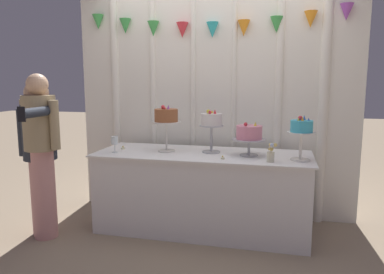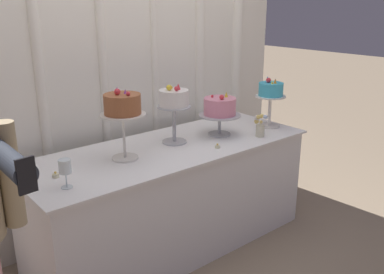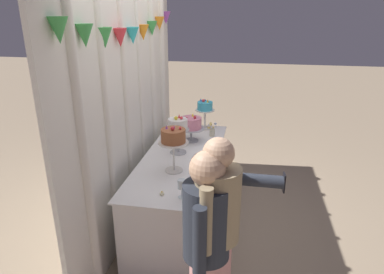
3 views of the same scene
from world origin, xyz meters
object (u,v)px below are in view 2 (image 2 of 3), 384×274
(wine_glass, at_px, (65,167))
(tealight_far_left, at_px, (56,175))
(tealight_near_left, at_px, (217,147))
(cake_display_midleft, at_px, (174,102))
(cake_display_rightmost, at_px, (271,93))
(cake_display_leftmost, at_px, (122,108))
(cake_table, at_px, (171,197))
(flower_vase, at_px, (260,126))
(cake_display_midright, at_px, (220,108))

(wine_glass, distance_m, tealight_far_left, 0.20)
(wine_glass, xyz_separation_m, tealight_near_left, (1.09, -0.05, -0.11))
(cake_display_midleft, relative_size, cake_display_rightmost, 1.07)
(cake_display_leftmost, xyz_separation_m, tealight_far_left, (-0.47, -0.00, -0.33))
(cake_display_midleft, xyz_separation_m, cake_display_rightmost, (0.84, -0.17, -0.02))
(cake_table, distance_m, tealight_far_left, 0.93)
(tealight_near_left, bearing_deg, cake_display_leftmost, 159.19)
(cake_display_rightmost, height_order, tealight_far_left, cake_display_rightmost)
(cake_display_leftmost, relative_size, tealight_near_left, 12.14)
(cake_display_rightmost, distance_m, flower_vase, 0.34)
(wine_glass, height_order, tealight_near_left, wine_glass)
(cake_table, height_order, cake_display_leftmost, cake_display_leftmost)
(cake_display_midright, height_order, wine_glass, cake_display_midright)
(cake_table, bearing_deg, cake_display_midright, -3.01)
(cake_display_midleft, relative_size, flower_vase, 2.46)
(cake_display_midright, xyz_separation_m, tealight_far_left, (-1.29, 0.02, -0.20))
(cake_display_rightmost, height_order, tealight_near_left, cake_display_rightmost)
(tealight_far_left, distance_m, tealight_near_left, 1.10)
(tealight_far_left, bearing_deg, cake_display_rightmost, -3.59)
(cake_display_midleft, xyz_separation_m, cake_display_midright, (0.38, -0.08, -0.09))
(cake_display_leftmost, height_order, tealight_near_left, cake_display_leftmost)
(cake_table, relative_size, cake_display_rightmost, 5.24)
(tealight_far_left, bearing_deg, wine_glass, -93.02)
(cake_table, xyz_separation_m, cake_display_leftmost, (-0.37, -0.00, 0.73))
(cake_display_leftmost, relative_size, wine_glass, 2.84)
(cake_display_leftmost, distance_m, wine_glass, 0.56)
(cake_display_leftmost, relative_size, cake_display_rightmost, 1.16)
(cake_table, xyz_separation_m, flower_vase, (0.66, -0.24, 0.47))
(cake_display_leftmost, bearing_deg, cake_display_rightmost, -5.08)
(cake_display_leftmost, distance_m, flower_vase, 1.09)
(cake_display_leftmost, xyz_separation_m, cake_display_midleft, (0.45, 0.06, -0.04))
(tealight_far_left, height_order, tealight_near_left, tealight_far_left)
(wine_glass, relative_size, flower_vase, 0.94)
(cake_display_midleft, bearing_deg, cake_display_midright, -11.43)
(cake_table, height_order, cake_display_midleft, cake_display_midleft)
(cake_display_rightmost, bearing_deg, tealight_far_left, 176.41)
(cake_display_midleft, xyz_separation_m, flower_vase, (0.59, -0.29, -0.22))
(cake_display_midright, bearing_deg, cake_display_rightmost, -11.39)
(cake_display_leftmost, distance_m, tealight_far_left, 0.57)
(cake_display_leftmost, height_order, wine_glass, cake_display_leftmost)
(cake_display_midleft, height_order, cake_display_midright, cake_display_midleft)
(cake_table, distance_m, cake_display_rightmost, 1.14)
(cake_display_midright, distance_m, tealight_near_left, 0.36)
(cake_display_leftmost, height_order, flower_vase, cake_display_leftmost)
(flower_vase, relative_size, tealight_far_left, 4.41)
(tealight_far_left, bearing_deg, cake_display_midleft, 3.71)
(cake_display_leftmost, distance_m, cake_display_rightmost, 1.29)
(wine_glass, bearing_deg, tealight_near_left, -2.76)
(cake_table, xyz_separation_m, tealight_far_left, (-0.84, -0.01, 0.40))
(cake_table, distance_m, wine_glass, 1.01)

